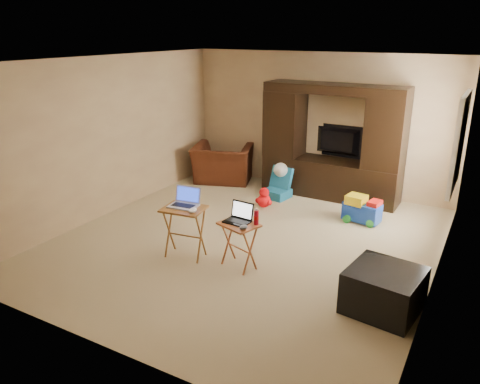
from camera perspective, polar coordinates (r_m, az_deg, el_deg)
The scene contains 22 objects.
floor at distance 6.75m, azimuth 0.83°, elevation -5.94°, with size 5.50×5.50×0.00m, color beige.
ceiling at distance 6.12m, azimuth 0.95°, elevation 15.77°, with size 5.50×5.50×0.00m, color silver.
wall_back at distance 8.78m, azimuth 9.54°, elevation 8.35°, with size 5.00×5.00×0.00m, color tan.
wall_front at distance 4.23m, azimuth -17.15°, elevation -4.19°, with size 5.00×5.00×0.00m, color tan.
wall_left at distance 7.79m, azimuth -15.63°, elevation 6.52°, with size 5.50×5.50×0.00m, color tan.
wall_right at distance 5.63m, azimuth 23.89°, elevation 0.81°, with size 5.50×5.50×0.00m, color tan.
window_pane at distance 7.09m, azimuth 25.31°, elevation 5.43°, with size 1.20×1.20×0.00m, color white.
window_frame at distance 7.09m, azimuth 25.15°, elevation 5.45°, with size 0.06×1.14×1.34m, color white.
entertainment_center at distance 8.39m, azimuth 11.18°, elevation 6.00°, with size 2.44×0.61×2.00m, color black.
television at distance 8.63m, azimuth 11.67°, elevation 6.04°, with size 1.01×0.13×0.58m, color black.
recliner at distance 9.26m, azimuth -2.08°, elevation 3.52°, with size 1.12×0.98×0.73m, color #46200F.
child_rocker at distance 8.36m, azimuth 4.57°, elevation 1.09°, with size 0.41×0.47×0.55m, color #175E82, non-canonical shape.
plush_toy at distance 7.92m, azimuth 2.95°, elevation -0.66°, with size 0.32×0.26×0.35m, color red, non-canonical shape.
push_toy at distance 7.56m, azimuth 14.67°, elevation -1.99°, with size 0.57×0.41×0.43m, color #163EB4, non-canonical shape.
ottoman at distance 5.33m, azimuth 17.13°, elevation -11.36°, with size 0.73×0.73×0.47m, color black.
tray_table_left at distance 6.21m, azimuth -6.75°, elevation -4.91°, with size 0.53×0.42×0.69m, color #A76428.
tray_table_right at distance 5.92m, azimuth -0.13°, elevation -6.53°, with size 0.46×0.37×0.60m, color #A85428.
laptop_left at distance 6.07m, azimuth -6.98°, elevation -0.74°, with size 0.36×0.29×0.24m, color silver.
laptop_right at distance 5.78m, azimuth -0.39°, elevation -2.63°, with size 0.31×0.26×0.24m, color black.
mouse_left at distance 5.91m, azimuth -5.79°, elevation -2.22°, with size 0.09×0.14×0.06m, color white.
mouse_right at distance 5.63m, azimuth 0.42°, elevation -4.31°, with size 0.08×0.12×0.05m, color #46464C.
water_bottle at distance 5.74m, azimuth 2.00°, elevation -3.14°, with size 0.06×0.06×0.18m, color #B40B21.
Camera 1 is at (2.89, -5.38, 2.87)m, focal length 35.00 mm.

